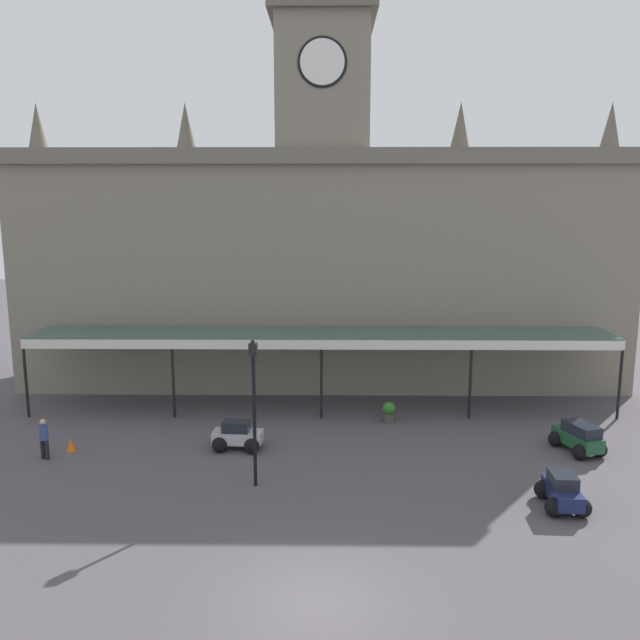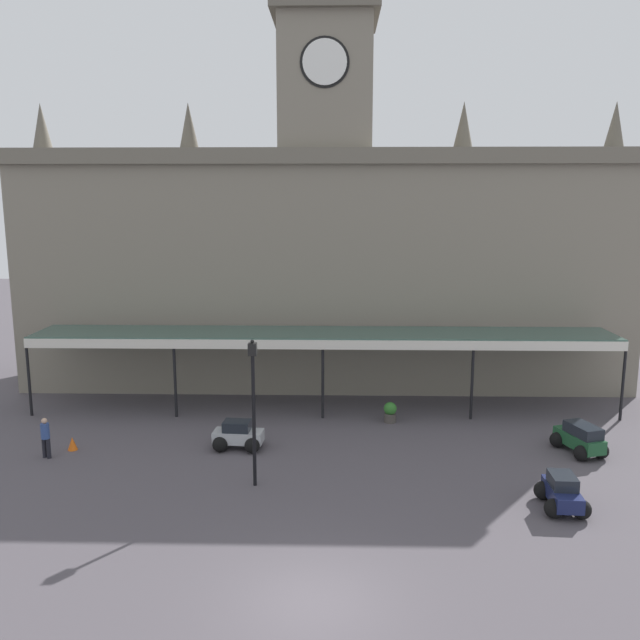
{
  "view_description": "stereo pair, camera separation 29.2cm",
  "coord_description": "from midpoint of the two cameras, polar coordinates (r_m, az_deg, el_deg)",
  "views": [
    {
      "loc": [
        0.28,
        -15.14,
        10.19
      ],
      "look_at": [
        0.0,
        9.0,
        5.77
      ],
      "focal_mm": 36.52,
      "sensor_mm": 36.0,
      "label": 1
    },
    {
      "loc": [
        0.58,
        -15.13,
        10.19
      ],
      "look_at": [
        0.0,
        9.0,
        5.77
      ],
      "focal_mm": 36.52,
      "sensor_mm": 36.0,
      "label": 2
    }
  ],
  "objects": [
    {
      "name": "ground_plane",
      "position": [
        18.25,
        -0.24,
        -23.55
      ],
      "size": [
        140.0,
        140.0,
        0.0
      ],
      "primitive_type": "plane",
      "color": "#4F4950"
    },
    {
      "name": "station_building",
      "position": [
        36.38,
        0.69,
        5.63
      ],
      "size": [
        32.9,
        6.16,
        20.48
      ],
      "color": "gray",
      "rests_on": "ground"
    },
    {
      "name": "entrance_canopy",
      "position": [
        31.62,
        0.56,
        -1.37
      ],
      "size": [
        28.25,
        3.26,
        3.89
      ],
      "color": "#38564C",
      "rests_on": "ground"
    },
    {
      "name": "car_navy_sedan",
      "position": [
        24.03,
        20.78,
        -14.1
      ],
      "size": [
        1.59,
        2.09,
        1.19
      ],
      "color": "#19214C",
      "rests_on": "ground"
    },
    {
      "name": "car_silver_sedan",
      "position": [
        27.74,
        -6.88,
        -10.13
      ],
      "size": [
        2.11,
        1.62,
        1.19
      ],
      "color": "#B2B5BA",
      "rests_on": "ground"
    },
    {
      "name": "car_green_estate",
      "position": [
        29.12,
        22.08,
        -9.71
      ],
      "size": [
        1.97,
        2.42,
        1.27
      ],
      "color": "#1E512D",
      "rests_on": "ground"
    },
    {
      "name": "pedestrian_crossing_forecourt",
      "position": [
        28.59,
        -22.65,
        -9.39
      ],
      "size": [
        0.38,
        0.34,
        1.67
      ],
      "color": "black",
      "rests_on": "ground"
    },
    {
      "name": "victorian_lamppost",
      "position": [
        23.34,
        -5.5,
        -6.74
      ],
      "size": [
        0.3,
        0.3,
        5.43
      ],
      "color": "black",
      "rests_on": "ground"
    },
    {
      "name": "traffic_cone",
      "position": [
        29.28,
        -20.61,
        -10.1
      ],
      "size": [
        0.4,
        0.4,
        0.55
      ],
      "primitive_type": "cone",
      "color": "orange",
      "rests_on": "ground"
    },
    {
      "name": "planter_near_kerb",
      "position": [
        30.84,
        6.44,
        -8.02
      ],
      "size": [
        0.6,
        0.6,
        0.96
      ],
      "color": "#47423D",
      "rests_on": "ground"
    }
  ]
}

